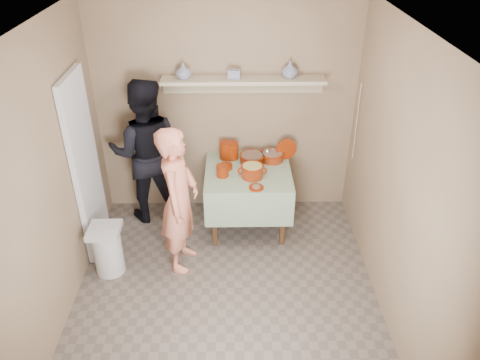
{
  "coord_description": "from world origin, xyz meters",
  "views": [
    {
      "loc": [
        0.09,
        -3.31,
        3.42
      ],
      "look_at": [
        0.15,
        0.75,
        0.95
      ],
      "focal_mm": 35.0,
      "sensor_mm": 36.0,
      "label": 1
    }
  ],
  "objects_px": {
    "trash_bin": "(108,249)",
    "serving_table": "(248,179)",
    "person_cook": "(179,201)",
    "cazuela_rice": "(252,170)",
    "person_helper": "(146,152)"
  },
  "relations": [
    {
      "from": "serving_table",
      "to": "cazuela_rice",
      "type": "xyz_separation_m",
      "value": [
        0.04,
        -0.16,
        0.2
      ]
    },
    {
      "from": "trash_bin",
      "to": "serving_table",
      "type": "bearing_deg",
      "value": 28.43
    },
    {
      "from": "person_cook",
      "to": "cazuela_rice",
      "type": "height_order",
      "value": "person_cook"
    },
    {
      "from": "person_cook",
      "to": "person_helper",
      "type": "xyz_separation_m",
      "value": [
        -0.47,
        0.9,
        0.08
      ]
    },
    {
      "from": "cazuela_rice",
      "to": "trash_bin",
      "type": "distance_m",
      "value": 1.74
    },
    {
      "from": "person_helper",
      "to": "serving_table",
      "type": "distance_m",
      "value": 1.23
    },
    {
      "from": "serving_table",
      "to": "cazuela_rice",
      "type": "distance_m",
      "value": 0.26
    },
    {
      "from": "person_helper",
      "to": "cazuela_rice",
      "type": "height_order",
      "value": "person_helper"
    },
    {
      "from": "serving_table",
      "to": "cazuela_rice",
      "type": "bearing_deg",
      "value": -75.42
    },
    {
      "from": "serving_table",
      "to": "person_helper",
      "type": "bearing_deg",
      "value": 168.9
    },
    {
      "from": "serving_table",
      "to": "trash_bin",
      "type": "bearing_deg",
      "value": -151.57
    },
    {
      "from": "serving_table",
      "to": "trash_bin",
      "type": "xyz_separation_m",
      "value": [
        -1.48,
        -0.8,
        -0.36
      ]
    },
    {
      "from": "serving_table",
      "to": "trash_bin",
      "type": "distance_m",
      "value": 1.72
    },
    {
      "from": "person_helper",
      "to": "cazuela_rice",
      "type": "bearing_deg",
      "value": 158.78
    },
    {
      "from": "cazuela_rice",
      "to": "trash_bin",
      "type": "height_order",
      "value": "cazuela_rice"
    }
  ]
}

